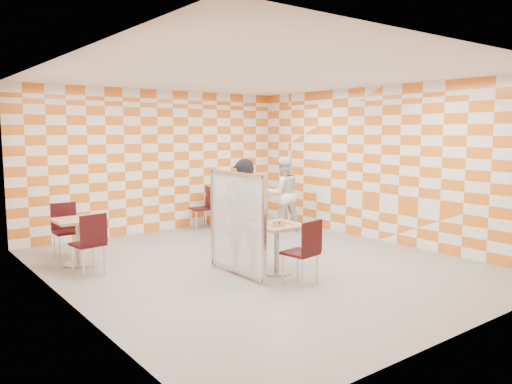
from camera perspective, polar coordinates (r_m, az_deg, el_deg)
room_shell at (r=8.30m, az=-1.99°, el=2.57°), size 7.00×7.00×7.00m
main_table at (r=7.54m, az=2.40°, el=-5.49°), size 0.70×0.70×0.75m
second_table at (r=11.23m, az=-3.79°, el=-1.38°), size 0.70×0.70×0.75m
empty_table at (r=8.47m, az=-19.64°, el=-4.51°), size 0.70×0.70×0.75m
chair_main_front at (r=6.94m, az=5.69°, el=-6.31°), size 0.49×0.49×0.92m
chair_second_front at (r=10.66m, az=-2.09°, el=-1.62°), size 0.53×0.54×0.92m
chair_second_side at (r=11.01m, az=-5.85°, el=-1.38°), size 0.50×0.49×0.92m
chair_empty_near at (r=7.84m, az=-18.38°, el=-5.11°), size 0.48×0.49×0.92m
chair_empty_far at (r=9.07m, az=-20.93°, el=-3.60°), size 0.44×0.45×0.92m
partition at (r=7.34m, az=-2.21°, el=-3.59°), size 0.08×1.38×1.55m
man_dark at (r=7.84m, az=-1.51°, el=-2.42°), size 0.72×0.59×1.71m
man_white at (r=10.70m, az=3.10°, el=-0.21°), size 0.92×0.81×1.60m
pizza_on_foil at (r=7.48m, az=2.49°, el=-3.57°), size 0.40×0.40×0.04m
sport_bottle at (r=11.26m, az=-4.67°, el=0.33°), size 0.06×0.06×0.20m
soda_bottle at (r=11.34m, az=-3.28°, el=0.46°), size 0.07×0.07×0.23m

